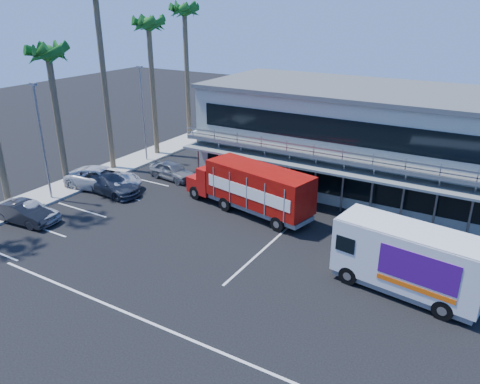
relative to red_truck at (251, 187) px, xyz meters
The scene contains 16 objects.
ground 6.63m from the red_truck, 79.97° to the right, with size 120.00×120.00×0.00m, color black.
building 9.76m from the red_truck, 64.56° to the left, with size 22.40×12.00×7.30m.
curb_strip 13.99m from the red_truck, behind, with size 3.00×32.00×0.16m, color #A5A399.
palm_c 16.01m from the red_truck, 166.57° to the right, with size 2.80×2.80×10.75m.
palm_d 17.98m from the red_truck, behind, with size 2.80×2.80×14.75m.
palm_e 17.53m from the red_truck, 153.73° to the left, with size 2.80×2.80×12.25m.
palm_f 20.95m from the red_truck, 138.89° to the left, with size 2.80×2.80×13.25m.
light_pole_near 14.38m from the red_truck, 157.98° to the right, with size 0.50×0.25×8.09m.
light_pole_far 14.18m from the red_truck, 160.22° to the left, with size 0.50×0.25×8.09m.
red_truck is the anchor object (origin of this frame).
white_van 11.64m from the red_truck, 21.64° to the right, with size 7.06×3.23×3.33m.
parked_car_a 14.13m from the red_truck, 143.93° to the right, with size 1.70×4.22×1.44m, color silver.
parked_car_b 14.34m from the red_truck, 142.80° to the right, with size 1.44×4.12×1.36m, color black.
parked_car_c 11.58m from the red_truck, behind, with size 2.64×5.72×1.59m, color silver.
parked_car_d 10.58m from the red_truck, 167.42° to the right, with size 1.96×4.83×1.40m, color #292D37.
parked_car_e 8.77m from the red_truck, 164.44° to the left, with size 1.62×4.02×1.37m, color slate.
Camera 1 is at (12.63, -18.28, 12.80)m, focal length 35.00 mm.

